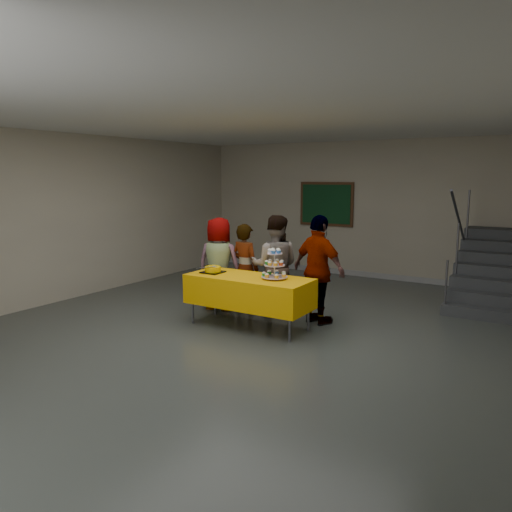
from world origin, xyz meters
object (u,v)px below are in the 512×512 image
(bake_table, at_px, (249,291))
(schoolchild_a, at_px, (219,264))
(schoolchild_b, at_px, (245,268))
(noticeboard, at_px, (326,204))
(staircase, at_px, (497,274))
(bear_cake, at_px, (213,269))
(schoolchild_d, at_px, (319,270))
(schoolchild_c, at_px, (275,266))
(cupcake_stand, at_px, (275,266))

(bake_table, distance_m, schoolchild_a, 1.17)
(schoolchild_b, relative_size, noticeboard, 1.13)
(schoolchild_b, relative_size, staircase, 0.61)
(bear_cake, distance_m, schoolchild_a, 0.73)
(schoolchild_a, relative_size, noticeboard, 1.20)
(schoolchild_a, height_order, schoolchild_d, schoolchild_d)
(schoolchild_d, bearing_deg, staircase, -107.73)
(schoolchild_a, distance_m, schoolchild_d, 1.78)
(staircase, xyz_separation_m, noticeboard, (-3.72, 0.84, 1.11))
(bear_cake, bearing_deg, schoolchild_a, 118.56)
(schoolchild_a, height_order, schoolchild_c, schoolchild_c)
(bear_cake, bearing_deg, staircase, 46.01)
(cupcake_stand, relative_size, schoolchild_d, 0.27)
(schoolchild_a, xyz_separation_m, schoolchild_b, (0.47, 0.08, -0.04))
(staircase, relative_size, noticeboard, 1.85)
(cupcake_stand, height_order, schoolchild_d, schoolchild_d)
(bake_table, xyz_separation_m, bear_cake, (-0.63, -0.04, 0.27))
(cupcake_stand, distance_m, bear_cake, 1.04)
(schoolchild_a, bearing_deg, schoolchild_b, 176.88)
(bake_table, height_order, bear_cake, bear_cake)
(schoolchild_a, bearing_deg, bear_cake, 105.85)
(cupcake_stand, relative_size, noticeboard, 0.34)
(bake_table, distance_m, schoolchild_b, 0.87)
(schoolchild_a, bearing_deg, schoolchild_c, 176.47)
(cupcake_stand, height_order, noticeboard, noticeboard)
(bake_table, relative_size, schoolchild_b, 1.28)
(schoolchild_c, bearing_deg, noticeboard, -100.83)
(cupcake_stand, relative_size, schoolchild_a, 0.29)
(schoolchild_a, relative_size, schoolchild_b, 1.06)
(staircase, distance_m, noticeboard, 3.97)
(bear_cake, bearing_deg, schoolchild_d, 27.97)
(bear_cake, height_order, schoolchild_a, schoolchild_a)
(schoolchild_b, distance_m, noticeboard, 3.93)
(bake_table, bearing_deg, schoolchild_a, 148.48)
(cupcake_stand, bearing_deg, schoolchild_a, 158.50)
(schoolchild_b, bearing_deg, staircase, -130.88)
(bake_table, relative_size, noticeboard, 1.45)
(bake_table, bearing_deg, schoolchild_c, 89.41)
(cupcake_stand, height_order, schoolchild_b, schoolchild_b)
(bear_cake, distance_m, schoolchild_b, 0.74)
(schoolchild_c, distance_m, staircase, 4.16)
(schoolchild_a, relative_size, staircase, 0.65)
(schoolchild_c, bearing_deg, bake_table, 66.90)
(bake_table, xyz_separation_m, schoolchild_c, (0.01, 0.76, 0.26))
(bake_table, height_order, schoolchild_d, schoolchild_d)
(cupcake_stand, height_order, bear_cake, cupcake_stand)
(schoolchild_d, distance_m, noticeboard, 4.17)
(bake_table, distance_m, noticeboard, 4.69)
(schoolchild_d, bearing_deg, bake_table, 60.38)
(cupcake_stand, bearing_deg, staircase, 54.78)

